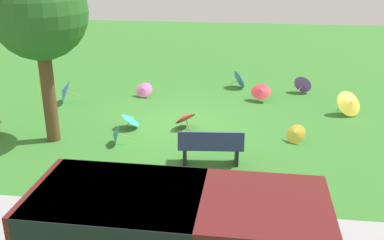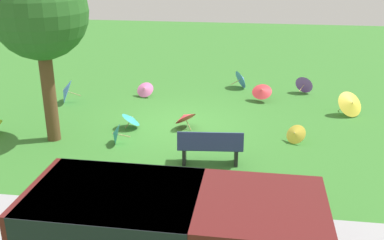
{
  "view_description": "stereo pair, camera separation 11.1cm",
  "coord_description": "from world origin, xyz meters",
  "px_view_note": "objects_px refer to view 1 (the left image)",
  "views": [
    {
      "loc": [
        -2.11,
        12.49,
        5.04
      ],
      "look_at": [
        -0.6,
        1.04,
        0.6
      ],
      "focal_mm": 42.22,
      "sensor_mm": 36.0,
      "label": 1
    },
    {
      "loc": [
        -2.22,
        12.48,
        5.04
      ],
      "look_at": [
        -0.6,
        1.04,
        0.6
      ],
      "focal_mm": 42.22,
      "sensor_mm": 36.0,
      "label": 2
    }
  ],
  "objects_px": {
    "parasol_purple_0": "(303,84)",
    "parasol_teal_1": "(115,134)",
    "parasol_blue_1": "(241,79)",
    "parasol_yellow_1": "(350,103)",
    "parasol_pink_0": "(144,89)",
    "parasol_blue_2": "(64,91)",
    "park_bench": "(211,147)",
    "parasol_yellow_2": "(295,133)",
    "van_dark": "(167,229)",
    "parasol_red_1": "(261,90)",
    "parasol_red_0": "(184,117)",
    "parasol_teal_0": "(131,119)",
    "shade_tree": "(39,13)"
  },
  "relations": [
    {
      "from": "parasol_red_0",
      "to": "parasol_blue_1",
      "type": "distance_m",
      "value": 4.61
    },
    {
      "from": "parasol_yellow_2",
      "to": "parasol_teal_1",
      "type": "bearing_deg",
      "value": 9.01
    },
    {
      "from": "parasol_purple_0",
      "to": "parasol_teal_0",
      "type": "xyz_separation_m",
      "value": [
        5.38,
        4.29,
        -0.03
      ]
    },
    {
      "from": "parasol_pink_0",
      "to": "parasol_teal_0",
      "type": "xyz_separation_m",
      "value": [
        -0.33,
        2.97,
        0.01
      ]
    },
    {
      "from": "parasol_blue_2",
      "to": "parasol_yellow_1",
      "type": "bearing_deg",
      "value": -179.88
    },
    {
      "from": "parasol_blue_1",
      "to": "parasol_teal_0",
      "type": "relative_size",
      "value": 1.09
    },
    {
      "from": "parasol_blue_1",
      "to": "parasol_yellow_1",
      "type": "xyz_separation_m",
      "value": [
        -3.53,
        2.6,
        0.06
      ]
    },
    {
      "from": "parasol_blue_1",
      "to": "parasol_yellow_2",
      "type": "xyz_separation_m",
      "value": [
        -1.64,
        5.01,
        -0.09
      ]
    },
    {
      "from": "parasol_red_1",
      "to": "parasol_yellow_1",
      "type": "distance_m",
      "value": 2.98
    },
    {
      "from": "park_bench",
      "to": "parasol_red_1",
      "type": "relative_size",
      "value": 2.08
    },
    {
      "from": "parasol_yellow_1",
      "to": "parasol_teal_0",
      "type": "bearing_deg",
      "value": 16.77
    },
    {
      "from": "parasol_teal_1",
      "to": "parasol_pink_0",
      "type": "bearing_deg",
      "value": -87.39
    },
    {
      "from": "parasol_purple_0",
      "to": "parasol_yellow_1",
      "type": "height_order",
      "value": "parasol_yellow_1"
    },
    {
      "from": "parasol_blue_1",
      "to": "parasol_yellow_1",
      "type": "distance_m",
      "value": 4.39
    },
    {
      "from": "park_bench",
      "to": "parasol_yellow_2",
      "type": "distance_m",
      "value": 2.73
    },
    {
      "from": "park_bench",
      "to": "parasol_blue_2",
      "type": "relative_size",
      "value": 1.73
    },
    {
      "from": "shade_tree",
      "to": "parasol_blue_2",
      "type": "distance_m",
      "value": 4.44
    },
    {
      "from": "parasol_red_0",
      "to": "parasol_pink_0",
      "type": "relative_size",
      "value": 1.31
    },
    {
      "from": "van_dark",
      "to": "parasol_blue_1",
      "type": "relative_size",
      "value": 5.67
    },
    {
      "from": "van_dark",
      "to": "parasol_blue_1",
      "type": "bearing_deg",
      "value": -94.45
    },
    {
      "from": "van_dark",
      "to": "parasol_yellow_2",
      "type": "relative_size",
      "value": 6.56
    },
    {
      "from": "van_dark",
      "to": "parasol_red_1",
      "type": "height_order",
      "value": "van_dark"
    },
    {
      "from": "parasol_pink_0",
      "to": "parasol_yellow_2",
      "type": "distance_m",
      "value": 6.07
    },
    {
      "from": "park_bench",
      "to": "parasol_teal_0",
      "type": "height_order",
      "value": "park_bench"
    },
    {
      "from": "shade_tree",
      "to": "parasol_teal_0",
      "type": "bearing_deg",
      "value": -150.15
    },
    {
      "from": "parasol_red_1",
      "to": "parasol_teal_1",
      "type": "distance_m",
      "value": 5.78
    },
    {
      "from": "park_bench",
      "to": "parasol_purple_0",
      "type": "bearing_deg",
      "value": -114.06
    },
    {
      "from": "park_bench",
      "to": "parasol_teal_1",
      "type": "relative_size",
      "value": 2.58
    },
    {
      "from": "parasol_teal_0",
      "to": "parasol_teal_1",
      "type": "xyz_separation_m",
      "value": [
        0.14,
        1.19,
        -0.01
      ]
    },
    {
      "from": "parasol_pink_0",
      "to": "parasol_blue_2",
      "type": "height_order",
      "value": "parasol_blue_2"
    },
    {
      "from": "parasol_yellow_2",
      "to": "van_dark",
      "type": "bearing_deg",
      "value": 66.81
    },
    {
      "from": "shade_tree",
      "to": "parasol_blue_1",
      "type": "bearing_deg",
      "value": -131.29
    },
    {
      "from": "parasol_pink_0",
      "to": "parasol_teal_1",
      "type": "relative_size",
      "value": 1.06
    },
    {
      "from": "parasol_teal_1",
      "to": "shade_tree",
      "type": "bearing_deg",
      "value": -2.31
    },
    {
      "from": "parasol_blue_2",
      "to": "parasol_purple_0",
      "type": "bearing_deg",
      "value": -164.28
    },
    {
      "from": "shade_tree",
      "to": "parasol_teal_1",
      "type": "bearing_deg",
      "value": 177.69
    },
    {
      "from": "parasol_yellow_1",
      "to": "parasol_teal_1",
      "type": "height_order",
      "value": "parasol_yellow_1"
    },
    {
      "from": "parasol_red_0",
      "to": "parasol_teal_0",
      "type": "bearing_deg",
      "value": 8.91
    },
    {
      "from": "parasol_yellow_2",
      "to": "parasol_teal_1",
      "type": "distance_m",
      "value": 4.91
    },
    {
      "from": "parasol_red_0",
      "to": "parasol_yellow_2",
      "type": "bearing_deg",
      "value": 168.23
    },
    {
      "from": "parasol_red_1",
      "to": "parasol_teal_1",
      "type": "xyz_separation_m",
      "value": [
        3.95,
        4.22,
        -0.1
      ]
    },
    {
      "from": "park_bench",
      "to": "parasol_purple_0",
      "type": "relative_size",
      "value": 2.15
    },
    {
      "from": "parasol_blue_1",
      "to": "parasol_blue_2",
      "type": "xyz_separation_m",
      "value": [
        5.94,
        2.62,
        0.07
      ]
    },
    {
      "from": "parasol_red_1",
      "to": "parasol_purple_0",
      "type": "bearing_deg",
      "value": -141.25
    },
    {
      "from": "park_bench",
      "to": "shade_tree",
      "type": "xyz_separation_m",
      "value": [
        4.48,
        -0.95,
        3.01
      ]
    },
    {
      "from": "parasol_pink_0",
      "to": "parasol_blue_2",
      "type": "distance_m",
      "value": 2.74
    },
    {
      "from": "van_dark",
      "to": "parasol_red_0",
      "type": "height_order",
      "value": "van_dark"
    },
    {
      "from": "parasol_red_1",
      "to": "parasol_yellow_2",
      "type": "relative_size",
      "value": 1.12
    },
    {
      "from": "parasol_red_1",
      "to": "parasol_red_0",
      "type": "bearing_deg",
      "value": 50.96
    },
    {
      "from": "parasol_purple_0",
      "to": "parasol_teal_1",
      "type": "relative_size",
      "value": 1.2
    }
  ]
}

